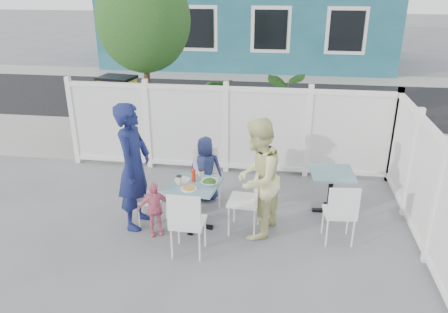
# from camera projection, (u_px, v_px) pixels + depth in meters

# --- Properties ---
(ground) EXTENTS (80.00, 80.00, 0.00)m
(ground) POSITION_uv_depth(u_px,v_px,m) (195.00, 242.00, 5.96)
(ground) COLOR slate
(near_sidewalk) EXTENTS (24.00, 2.60, 0.01)m
(near_sidewalk) POSITION_uv_depth(u_px,v_px,m) (230.00, 144.00, 9.43)
(near_sidewalk) COLOR gray
(near_sidewalk) RESTS_ON ground
(street) EXTENTS (24.00, 5.00, 0.01)m
(street) POSITION_uv_depth(u_px,v_px,m) (246.00, 99.00, 12.81)
(street) COLOR black
(street) RESTS_ON ground
(far_sidewalk) EXTENTS (24.00, 1.60, 0.01)m
(far_sidewalk) POSITION_uv_depth(u_px,v_px,m) (254.00, 77.00, 15.65)
(far_sidewalk) COLOR gray
(far_sidewalk) RESTS_ON ground
(fence_back) EXTENTS (5.86, 0.08, 1.60)m
(fence_back) POSITION_uv_depth(u_px,v_px,m) (226.00, 131.00, 7.84)
(fence_back) COLOR white
(fence_back) RESTS_ON ground
(fence_right) EXTENTS (0.08, 3.66, 1.60)m
(fence_right) POSITION_uv_depth(u_px,v_px,m) (423.00, 185.00, 5.82)
(fence_right) COLOR white
(fence_right) RESTS_ON ground
(tree) EXTENTS (1.80, 1.62, 3.59)m
(tree) POSITION_uv_depth(u_px,v_px,m) (143.00, 20.00, 8.19)
(tree) COLOR #382316
(tree) RESTS_ON ground
(utility_cabinet) EXTENTS (0.77, 0.61, 1.29)m
(utility_cabinet) POSITION_uv_depth(u_px,v_px,m) (120.00, 108.00, 9.69)
(utility_cabinet) COLOR gold
(utility_cabinet) RESTS_ON ground
(potted_shrub_a) EXTENTS (1.24, 1.24, 1.60)m
(potted_shrub_a) POSITION_uv_depth(u_px,v_px,m) (214.00, 118.00, 8.52)
(potted_shrub_a) COLOR #1B3C12
(potted_shrub_a) RESTS_ON ground
(potted_shrub_b) EXTENTS (1.48, 1.29, 1.60)m
(potted_shrub_b) POSITION_uv_depth(u_px,v_px,m) (297.00, 123.00, 8.22)
(potted_shrub_b) COLOR #1B3C12
(potted_shrub_b) RESTS_ON ground
(main_table) EXTENTS (0.73, 0.73, 0.69)m
(main_table) POSITION_uv_depth(u_px,v_px,m) (195.00, 194.00, 6.14)
(main_table) COLOR teal
(main_table) RESTS_ON ground
(spare_table) EXTENTS (0.67, 0.67, 0.67)m
(spare_table) POSITION_uv_depth(u_px,v_px,m) (331.00, 181.00, 6.54)
(spare_table) COLOR teal
(spare_table) RESTS_ON ground
(chair_left) EXTENTS (0.37, 0.39, 0.85)m
(chair_left) POSITION_uv_depth(u_px,v_px,m) (147.00, 193.00, 6.24)
(chair_left) COLOR white
(chair_left) RESTS_ON ground
(chair_right) EXTENTS (0.46, 0.48, 0.97)m
(chair_right) POSITION_uv_depth(u_px,v_px,m) (250.00, 195.00, 6.02)
(chair_right) COLOR white
(chair_right) RESTS_ON ground
(chair_back) EXTENTS (0.50, 0.49, 0.88)m
(chair_back) POSITION_uv_depth(u_px,v_px,m) (206.00, 173.00, 6.84)
(chair_back) COLOR white
(chair_back) RESTS_ON ground
(chair_near) EXTENTS (0.43, 0.42, 0.93)m
(chair_near) POSITION_uv_depth(u_px,v_px,m) (186.00, 219.00, 5.47)
(chair_near) COLOR white
(chair_near) RESTS_ON ground
(chair_spare) EXTENTS (0.44, 0.42, 0.88)m
(chair_spare) POSITION_uv_depth(u_px,v_px,m) (341.00, 210.00, 5.75)
(chair_spare) COLOR white
(chair_spare) RESTS_ON ground
(man) EXTENTS (0.47, 0.69, 1.83)m
(man) POSITION_uv_depth(u_px,v_px,m) (134.00, 167.00, 6.06)
(man) COLOR #161D4F
(man) RESTS_ON ground
(woman) EXTENTS (0.84, 0.96, 1.68)m
(woman) POSITION_uv_depth(u_px,v_px,m) (257.00, 179.00, 5.86)
(woman) COLOR #D3D14C
(woman) RESTS_ON ground
(boy) EXTENTS (0.56, 0.40, 1.06)m
(boy) POSITION_uv_depth(u_px,v_px,m) (206.00, 169.00, 6.93)
(boy) COLOR navy
(boy) RESTS_ON ground
(toddler) EXTENTS (0.50, 0.38, 0.79)m
(toddler) POSITION_uv_depth(u_px,v_px,m) (154.00, 209.00, 6.01)
(toddler) COLOR #E26B87
(toddler) RESTS_ON ground
(plate_main) EXTENTS (0.22, 0.22, 0.01)m
(plate_main) POSITION_uv_depth(u_px,v_px,m) (189.00, 189.00, 5.93)
(plate_main) COLOR white
(plate_main) RESTS_ON main_table
(plate_side) EXTENTS (0.23, 0.23, 0.02)m
(plate_side) POSITION_uv_depth(u_px,v_px,m) (182.00, 180.00, 6.18)
(plate_side) COLOR white
(plate_side) RESTS_ON main_table
(salad_bowl) EXTENTS (0.24, 0.24, 0.06)m
(salad_bowl) POSITION_uv_depth(u_px,v_px,m) (210.00, 182.00, 6.06)
(salad_bowl) COLOR white
(salad_bowl) RESTS_ON main_table
(coffee_cup_a) EXTENTS (0.07, 0.07, 0.11)m
(coffee_cup_a) POSITION_uv_depth(u_px,v_px,m) (179.00, 180.00, 6.06)
(coffee_cup_a) COLOR beige
(coffee_cup_a) RESTS_ON main_table
(coffee_cup_b) EXTENTS (0.08, 0.08, 0.12)m
(coffee_cup_b) POSITION_uv_depth(u_px,v_px,m) (201.00, 174.00, 6.23)
(coffee_cup_b) COLOR beige
(coffee_cup_b) RESTS_ON main_table
(ketchup_bottle) EXTENTS (0.06, 0.06, 0.18)m
(ketchup_bottle) POSITION_uv_depth(u_px,v_px,m) (194.00, 176.00, 6.11)
(ketchup_bottle) COLOR red
(ketchup_bottle) RESTS_ON main_table
(salt_shaker) EXTENTS (0.03, 0.03, 0.07)m
(salt_shaker) POSITION_uv_depth(u_px,v_px,m) (193.00, 174.00, 6.30)
(salt_shaker) COLOR white
(salt_shaker) RESTS_ON main_table
(pepper_shaker) EXTENTS (0.03, 0.03, 0.08)m
(pepper_shaker) POSITION_uv_depth(u_px,v_px,m) (194.00, 174.00, 6.30)
(pepper_shaker) COLOR black
(pepper_shaker) RESTS_ON main_table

